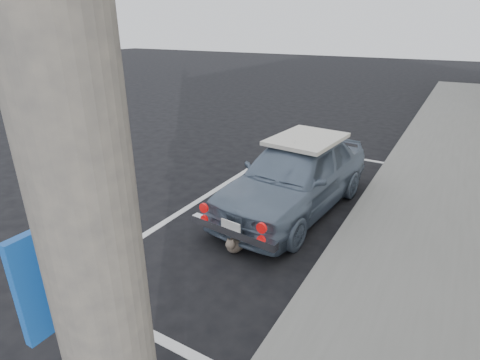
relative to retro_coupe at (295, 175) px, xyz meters
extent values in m
plane|color=black|center=(-0.78, -3.12, -0.66)|extent=(80.00, 80.00, 0.00)
cube|color=slate|center=(2.42, -1.12, -0.58)|extent=(2.80, 40.00, 0.15)
cube|color=silver|center=(-0.28, -3.62, -0.65)|extent=(3.00, 0.12, 0.01)
cube|color=silver|center=(-0.28, 3.38, -0.65)|extent=(3.00, 0.12, 0.01)
cube|color=silver|center=(-1.68, -0.12, -0.65)|extent=(0.12, 7.00, 0.01)
cube|color=#1650B2|center=(1.03, -5.12, 1.54)|extent=(0.04, 0.35, 0.45)
imported|color=slate|center=(0.00, 0.00, -0.01)|extent=(1.88, 3.94, 1.30)
cube|color=silver|center=(0.04, 0.38, 0.57)|extent=(1.20, 1.54, 0.07)
cube|color=silver|center=(-0.17, -1.85, -0.28)|extent=(1.46, 0.26, 0.12)
cube|color=white|center=(-0.18, -1.89, -0.18)|extent=(0.33, 0.05, 0.17)
cylinder|color=red|center=(-0.68, -1.83, -0.04)|extent=(0.15, 0.05, 0.15)
cylinder|color=red|center=(0.33, -1.92, -0.04)|extent=(0.15, 0.05, 0.15)
cylinder|color=red|center=(-0.68, -1.83, -0.22)|extent=(0.12, 0.05, 0.12)
cylinder|color=red|center=(0.33, -1.92, -0.22)|extent=(0.12, 0.05, 0.12)
ellipsoid|color=#706555|center=(-0.18, -1.74, -0.53)|extent=(0.27, 0.40, 0.23)
sphere|color=#706555|center=(-0.17, -1.91, -0.45)|extent=(0.15, 0.15, 0.15)
cone|color=#706555|center=(-0.21, -1.91, -0.38)|extent=(0.05, 0.05, 0.06)
cone|color=#706555|center=(-0.13, -1.91, -0.38)|extent=(0.05, 0.05, 0.06)
cylinder|color=#706555|center=(-0.13, -1.54, -0.61)|extent=(0.14, 0.24, 0.03)
camera|label=1|loc=(2.27, -5.82, 2.45)|focal=28.00mm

